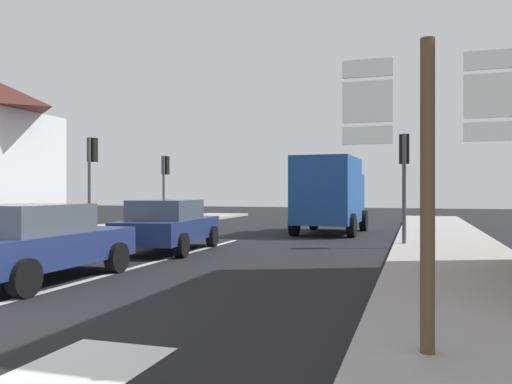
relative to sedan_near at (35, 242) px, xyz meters
name	(u,v)px	position (x,y,z in m)	size (l,w,h in m)	color
ground_plane	(213,246)	(0.85, 6.90, -0.76)	(80.00, 80.00, 0.00)	black
sidewalk_right	(457,261)	(7.79, 4.90, -0.69)	(3.12, 44.00, 0.14)	#9E9B96
lane_centre_stripe	(151,263)	(0.85, 2.90, -0.75)	(0.16, 12.00, 0.01)	silver
lane_turn_arrow	(66,378)	(3.81, -4.10, -0.75)	(1.20, 2.20, 0.01)	silver
sedan_near	(35,242)	(0.00, 0.00, 0.00)	(1.97, 4.20, 1.47)	navy
sedan_far	(168,225)	(0.12, 5.28, 0.00)	(2.26, 4.34, 1.47)	navy
delivery_truck	(330,193)	(3.54, 12.85, 0.89)	(2.63, 5.07, 3.05)	#19478C
route_sign_post	(427,171)	(6.99, -2.80, 1.15)	(1.66, 0.14, 3.20)	brown
traffic_light_near_right	(404,164)	(6.53, 8.28, 1.79)	(0.30, 0.49, 3.45)	#47474C
traffic_light_near_left	(92,164)	(-4.82, 8.73, 2.00)	(0.30, 0.49, 3.73)	#47474C
traffic_light_far_left	(165,174)	(-4.82, 14.72, 1.78)	(0.30, 0.49, 3.44)	#47474C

